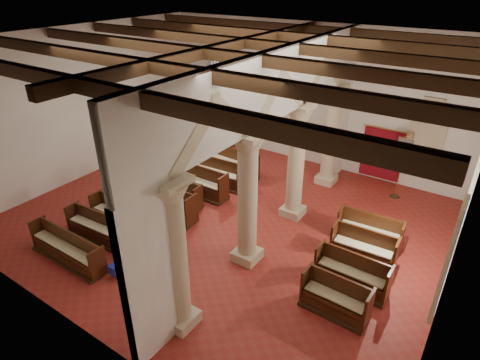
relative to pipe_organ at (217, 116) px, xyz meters
The scene contains 32 objects.
floor 7.24m from the pipe_organ, 50.71° to the right, with size 14.00×14.00×0.00m, color maroon.
ceiling 8.48m from the pipe_organ, 50.71° to the right, with size 14.00×14.00×0.00m, color black.
wall_back 4.81m from the pipe_organ, ahead, with size 14.00×0.02×6.00m, color beige.
wall_front 12.46m from the pipe_organ, 68.63° to the right, with size 14.00×0.02×6.00m, color beige.
wall_left 6.26m from the pipe_organ, 114.44° to the right, with size 0.02×12.00×6.00m, color beige.
wall_right 12.85m from the pipe_organ, 25.56° to the right, with size 0.02×12.00×6.00m, color beige.
ceiling_beams 8.38m from the pipe_organ, 50.71° to the right, with size 13.80×11.80×0.30m, color #301F0F, non-canonical shape.
arcade 8.65m from the pipe_organ, 41.12° to the right, with size 0.90×11.90×6.00m.
window_right_a 13.47m from the pipe_organ, 31.37° to the right, with size 0.03×1.00×2.20m, color #2E694D.
window_right_b 11.89m from the pipe_organ, 14.65° to the right, with size 0.03×1.00×2.20m, color #2E694D.
window_back 9.55m from the pipe_organ, ahead, with size 1.00×0.03×2.20m, color #2E694D.
pipe_organ is the anchor object (origin of this frame).
lectern 1.11m from the pipe_organ, ahead, with size 0.54×0.57×1.18m.
dossal_curtain 8.01m from the pipe_organ, ahead, with size 1.80×0.07×2.17m.
processional_banner 9.05m from the pipe_organ, ahead, with size 0.57×0.73×2.62m.
hymnal_box_a 10.46m from the pipe_organ, 69.77° to the right, with size 0.27×0.22×0.27m, color #161899.
hymnal_box_b 8.25m from the pipe_organ, 63.51° to the right, with size 0.33×0.27×0.33m, color #163999.
hymnal_box_c 6.07m from the pipe_organ, 60.51° to the right, with size 0.31×0.25×0.31m, color #15148C.
tube_heater_a 10.26m from the pipe_organ, 75.71° to the right, with size 0.11×0.11×1.09m, color white.
tube_heater_b 8.94m from the pipe_organ, 73.91° to the right, with size 0.11×0.11×1.13m, color white.
nave_pew_0 10.28m from the pipe_organ, 79.31° to the right, with size 2.87×0.65×0.98m.
nave_pew_1 9.11m from the pipe_organ, 77.27° to the right, with size 2.85×0.80×0.97m.
nave_pew_2 8.34m from the pipe_organ, 75.08° to the right, with size 2.81×0.74×1.06m.
nave_pew_3 6.99m from the pipe_organ, 72.18° to the right, with size 3.38×0.82×1.13m.
nave_pew_4 6.20m from the pipe_organ, 71.49° to the right, with size 2.94×0.85×0.98m.
nave_pew_5 5.23m from the pipe_organ, 65.96° to the right, with size 3.40×0.75×1.12m.
nave_pew_6 4.52m from the pipe_organ, 56.44° to the right, with size 2.86×0.86×1.07m.
nave_pew_7 3.56m from the pipe_organ, 48.05° to the right, with size 3.23×0.94×1.12m.
aisle_pew_0 12.03m from the pipe_organ, 39.02° to the right, with size 1.75×0.74×1.04m.
aisle_pew_1 11.37m from the pipe_organ, 34.58° to the right, with size 2.03×0.73×1.03m.
aisle_pew_2 10.63m from the pipe_organ, 29.36° to the right, with size 1.92×0.79×1.07m.
aisle_pew_3 10.08m from the pipe_organ, 24.89° to the right, with size 2.04×0.83×1.05m.
Camera 1 is at (7.02, -9.65, 7.78)m, focal length 30.00 mm.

